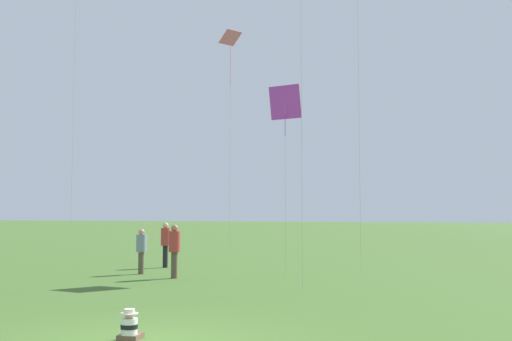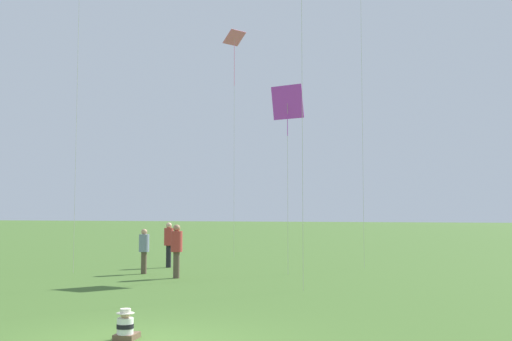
% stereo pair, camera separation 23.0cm
% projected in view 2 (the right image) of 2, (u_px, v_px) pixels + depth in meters
% --- Properties ---
extents(seated_toddler, '(0.43, 0.50, 0.55)m').
position_uv_depth(seated_toddler, '(126.00, 326.00, 10.48)').
color(seated_toddler, brown).
rests_on(seated_toddler, ground).
extents(person_standing_0, '(0.40, 0.40, 1.64)m').
position_uv_depth(person_standing_0, '(144.00, 247.00, 21.98)').
color(person_standing_0, brown).
rests_on(person_standing_0, ground).
extents(person_standing_1, '(0.43, 0.43, 1.83)m').
position_uv_depth(person_standing_1, '(177.00, 246.00, 20.52)').
color(person_standing_1, brown).
rests_on(person_standing_1, ground).
extents(person_standing_2, '(0.46, 0.46, 1.84)m').
position_uv_depth(person_standing_2, '(169.00, 241.00, 24.59)').
color(person_standing_2, black).
rests_on(person_standing_2, ground).
extents(kite_0, '(1.16, 1.22, 11.53)m').
position_uv_depth(kite_0, '(234.00, 46.00, 30.73)').
color(kite_0, pink).
rests_on(kite_0, ground).
extents(kite_6, '(1.26, 0.45, 6.90)m').
position_uv_depth(kite_6, '(287.00, 104.00, 21.97)').
color(kite_6, '#B738C6').
rests_on(kite_6, ground).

